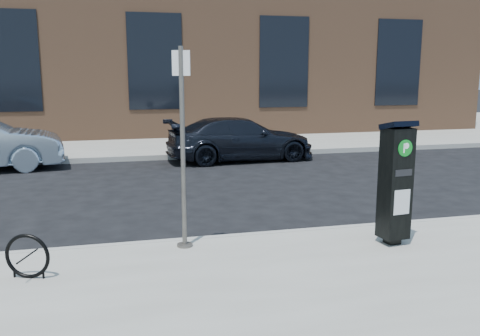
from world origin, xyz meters
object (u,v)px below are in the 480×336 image
object	(u,v)px
sign_pole	(183,150)
car_dark	(240,139)
bike_rack	(27,256)
parking_kiosk	(395,181)

from	to	relation	value
sign_pole	car_dark	distance (m)	8.26
sign_pole	bike_rack	xyz separation A→B (m)	(-2.00, -0.69, -1.12)
sign_pole	parking_kiosk	bearing A→B (deg)	10.02
sign_pole	car_dark	bearing A→B (deg)	91.91
parking_kiosk	car_dark	world-z (taller)	parking_kiosk
parking_kiosk	sign_pole	xyz separation A→B (m)	(-2.97, 0.60, 0.47)
sign_pole	bike_rack	bearing A→B (deg)	-139.63
parking_kiosk	sign_pole	world-z (taller)	sign_pole
parking_kiosk	bike_rack	world-z (taller)	parking_kiosk
parking_kiosk	car_dark	bearing A→B (deg)	84.50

